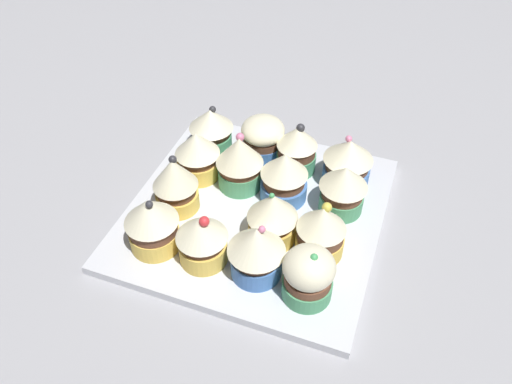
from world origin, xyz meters
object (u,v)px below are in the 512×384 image
Objects in this scene: cupcake_1 at (297,149)px; cupcake_11 at (308,275)px; cupcake_8 at (321,231)px; cupcake_10 at (175,183)px; baking_tray at (256,212)px; cupcake_5 at (284,176)px; cupcake_6 at (240,162)px; cupcake_7 at (197,154)px; cupcake_4 at (343,188)px; cupcake_0 at (348,162)px; cupcake_2 at (263,138)px; cupcake_14 at (152,223)px; cupcake_3 at (211,129)px; cupcake_12 at (256,250)px; cupcake_9 at (273,216)px; cupcake_13 at (202,238)px.

cupcake_11 is (-7.02, 19.21, -0.19)cm from cupcake_1.
cupcake_8 is 0.93× the size of cupcake_10.
baking_tray is at bearing -22.93° from cupcake_8.
cupcake_1 is at bearing -62.64° from cupcake_8.
baking_tray is 4.16× the size of cupcake_8.
cupcake_5 is at bearing -152.84° from cupcake_10.
cupcake_7 is (5.92, 0.05, -0.38)cm from cupcake_6.
cupcake_4 is 19.40cm from cupcake_7.
cupcake_6 reaches higher than cupcake_7.
cupcake_0 is 12.13cm from cupcake_2.
cupcake_5 is at bearing 90.82° from cupcake_1.
cupcake_1 is at bearing -137.28° from cupcake_6.
cupcake_11 is (-18.93, 7.29, -0.55)cm from cupcake_10.
cupcake_0 is 26.01cm from cupcake_14.
baking_tray is 14.15cm from cupcake_3.
baking_tray is at bearing 20.51° from cupcake_4.
cupcake_4 is at bearing -179.41° from cupcake_7.
cupcake_6 is at bearing 0.63° from cupcake_4.
cupcake_0 is 22.16cm from cupcake_10.
cupcake_5 is 0.96× the size of cupcake_12.
cupcake_6 reaches higher than cupcake_8.
baking_tray is 10.86cm from cupcake_10.
cupcake_10 reaches higher than cupcake_9.
cupcake_0 is at bearing -89.73° from cupcake_11.
cupcake_3 is at bearing -1.06° from cupcake_0.
cupcake_14 is at bearing 44.76° from cupcake_0.
cupcake_1 is 13.14cm from cupcake_7.
cupcake_14 is at bearing 34.77° from cupcake_4.
cupcake_2 is 0.80× the size of cupcake_10.
cupcake_5 is (-5.21, 6.76, 0.28)cm from cupcake_2.
cupcake_4 is (-12.63, 6.36, 0.31)cm from cupcake_2.
cupcake_1 is 8.15cm from cupcake_6.
cupcake_9 is 8.82cm from cupcake_11.
cupcake_0 reaches higher than cupcake_11.
cupcake_6 reaches higher than cupcake_5.
cupcake_0 is 1.05× the size of cupcake_4.
cupcake_5 is 6.08cm from cupcake_6.
cupcake_1 is 16.86cm from cupcake_10.
cupcake_2 is 14.60cm from cupcake_10.
cupcake_6 is at bearing -113.04° from cupcake_14.
cupcake_7 is (9.44, -3.52, 4.20)cm from baking_tray.
cupcake_5 is at bearing -113.20° from cupcake_13.
cupcake_6 is 1.14× the size of cupcake_11.
baking_tray is 4.41× the size of cupcake_3.
cupcake_12 reaches higher than cupcake_5.
cupcake_0 is 1.01× the size of cupcake_13.
cupcake_2 is 8.54cm from cupcake_5.
cupcake_13 is (-6.53, 6.60, -0.43)cm from cupcake_10.
cupcake_6 is 14.73cm from cupcake_8.
cupcake_8 reaches higher than cupcake_2.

